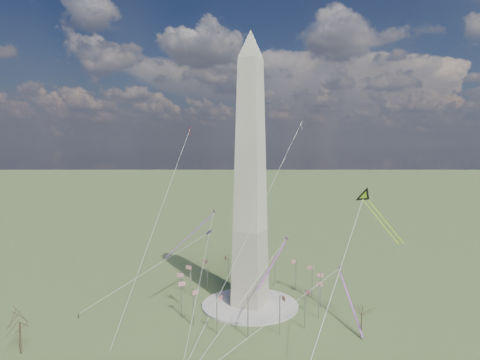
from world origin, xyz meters
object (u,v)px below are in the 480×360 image
at_px(tree_near, 362,311).
at_px(kite_delta_black, 366,199).
at_px(person_west, 79,316).
at_px(washington_monument, 250,178).

bearing_deg(tree_near, kite_delta_black, 96.74).
height_order(tree_near, person_west, tree_near).
distance_m(washington_monument, kite_delta_black, 41.06).
bearing_deg(tree_near, washington_monument, 169.52).
xyz_separation_m(washington_monument, kite_delta_black, (40.26, 5.46, -5.90)).
xyz_separation_m(washington_monument, person_west, (-49.28, -35.79, -47.06)).
distance_m(tree_near, kite_delta_black, 36.55).
xyz_separation_m(person_west, kite_delta_black, (89.55, 41.26, 41.17)).
bearing_deg(person_west, washington_monument, -137.72).
bearing_deg(kite_delta_black, person_west, -24.86).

